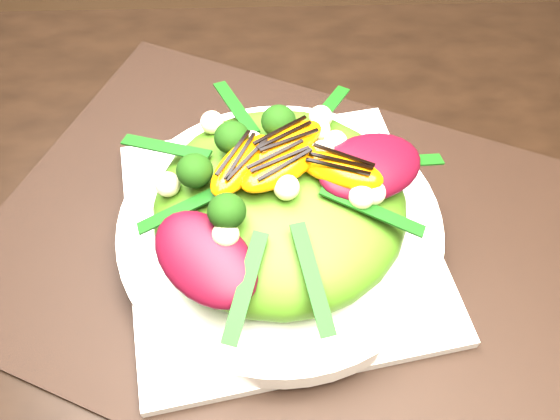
{
  "coord_description": "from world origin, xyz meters",
  "views": [
    {
      "loc": [
        -0.19,
        -0.16,
        1.18
      ],
      "look_at": [
        -0.18,
        0.12,
        0.8
      ],
      "focal_mm": 38.0,
      "sensor_mm": 36.0,
      "label": 1
    }
  ],
  "objects_px": {
    "dining_table": "(520,375)",
    "salad_bowl": "(280,227)",
    "lettuce_mound": "(280,205)",
    "plate_base": "(280,237)",
    "orange_segment": "(259,149)",
    "placemat": "(280,241)"
  },
  "relations": [
    {
      "from": "dining_table",
      "to": "salad_bowl",
      "type": "height_order",
      "value": "dining_table"
    },
    {
      "from": "dining_table",
      "to": "lettuce_mound",
      "type": "xyz_separation_m",
      "value": [
        -0.18,
        0.12,
        0.08
      ]
    },
    {
      "from": "salad_bowl",
      "to": "lettuce_mound",
      "type": "height_order",
      "value": "lettuce_mound"
    },
    {
      "from": "plate_base",
      "to": "salad_bowl",
      "type": "distance_m",
      "value": 0.01
    },
    {
      "from": "orange_segment",
      "to": "plate_base",
      "type": "bearing_deg",
      "value": -56.0
    },
    {
      "from": "plate_base",
      "to": "orange_segment",
      "type": "relative_size",
      "value": 3.82
    },
    {
      "from": "salad_bowl",
      "to": "orange_segment",
      "type": "xyz_separation_m",
      "value": [
        -0.01,
        0.02,
        0.07
      ]
    },
    {
      "from": "salad_bowl",
      "to": "orange_segment",
      "type": "bearing_deg",
      "value": 124.0
    },
    {
      "from": "placemat",
      "to": "lettuce_mound",
      "type": "relative_size",
      "value": 2.45
    },
    {
      "from": "salad_bowl",
      "to": "plate_base",
      "type": "bearing_deg",
      "value": -90.0
    },
    {
      "from": "dining_table",
      "to": "plate_base",
      "type": "height_order",
      "value": "dining_table"
    },
    {
      "from": "plate_base",
      "to": "dining_table",
      "type": "bearing_deg",
      "value": -31.97
    },
    {
      "from": "lettuce_mound",
      "to": "placemat",
      "type": "bearing_deg",
      "value": 0.0
    },
    {
      "from": "placemat",
      "to": "dining_table",
      "type": "bearing_deg",
      "value": -31.97
    },
    {
      "from": "placemat",
      "to": "orange_segment",
      "type": "relative_size",
      "value": 7.38
    },
    {
      "from": "placemat",
      "to": "lettuce_mound",
      "type": "bearing_deg",
      "value": 0.0
    },
    {
      "from": "salad_bowl",
      "to": "orange_segment",
      "type": "relative_size",
      "value": 4.02
    },
    {
      "from": "salad_bowl",
      "to": "orange_segment",
      "type": "distance_m",
      "value": 0.08
    },
    {
      "from": "placemat",
      "to": "orange_segment",
      "type": "xyz_separation_m",
      "value": [
        -0.01,
        0.02,
        0.09
      ]
    },
    {
      "from": "plate_base",
      "to": "salad_bowl",
      "type": "relative_size",
      "value": 0.95
    },
    {
      "from": "dining_table",
      "to": "orange_segment",
      "type": "height_order",
      "value": "dining_table"
    },
    {
      "from": "dining_table",
      "to": "salad_bowl",
      "type": "relative_size",
      "value": 6.01
    }
  ]
}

